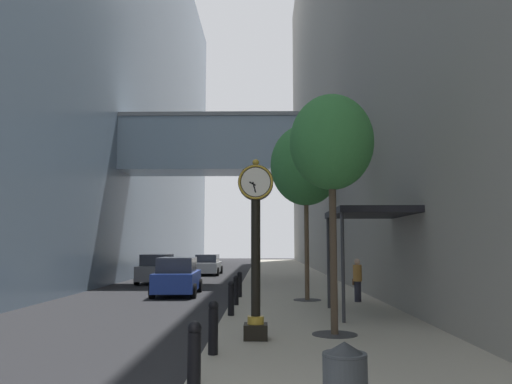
# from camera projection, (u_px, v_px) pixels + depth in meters

# --- Properties ---
(ground_plane) EXTENTS (110.00, 110.00, 0.00)m
(ground_plane) POSITION_uv_depth(u_px,v_px,m) (244.00, 282.00, 31.36)
(ground_plane) COLOR #262628
(ground_plane) RESTS_ON ground
(sidewalk_right) EXTENTS (5.84, 80.00, 0.14)m
(sidewalk_right) POSITION_uv_depth(u_px,v_px,m) (288.00, 278.00, 34.30)
(sidewalk_right) COLOR #ADA593
(sidewalk_right) RESTS_ON ground
(building_block_left) EXTENTS (22.80, 80.00, 33.92)m
(building_block_left) POSITION_uv_depth(u_px,v_px,m) (81.00, 44.00, 36.30)
(building_block_left) COLOR slate
(building_block_left) RESTS_ON ground
(building_block_right) EXTENTS (9.00, 80.00, 37.81)m
(building_block_right) POSITION_uv_depth(u_px,v_px,m) (388.00, 16.00, 36.19)
(building_block_right) COLOR gray
(building_block_right) RESTS_ON ground
(street_clock) EXTENTS (0.84, 0.55, 4.23)m
(street_clock) POSITION_uv_depth(u_px,v_px,m) (256.00, 239.00, 11.73)
(street_clock) COLOR black
(street_clock) RESTS_ON sidewalk_right
(bollard_nearest) EXTENTS (0.21, 0.21, 1.06)m
(bollard_nearest) POSITION_uv_depth(u_px,v_px,m) (194.00, 357.00, 7.23)
(bollard_nearest) COLOR black
(bollard_nearest) RESTS_ON sidewalk_right
(bollard_second) EXTENTS (0.21, 0.21, 1.06)m
(bollard_second) POSITION_uv_depth(u_px,v_px,m) (213.00, 326.00, 9.96)
(bollard_second) COLOR black
(bollard_second) RESTS_ON sidewalk_right
(bollard_fourth) EXTENTS (0.21, 0.21, 1.06)m
(bollard_fourth) POSITION_uv_depth(u_px,v_px,m) (231.00, 297.00, 15.41)
(bollard_fourth) COLOR black
(bollard_fourth) RESTS_ON sidewalk_right
(bollard_fifth) EXTENTS (0.21, 0.21, 1.06)m
(bollard_fifth) POSITION_uv_depth(u_px,v_px,m) (236.00, 289.00, 18.14)
(bollard_fifth) COLOR black
(bollard_fifth) RESTS_ON sidewalk_right
(bollard_sixth) EXTENTS (0.21, 0.21, 1.06)m
(bollard_sixth) POSITION_uv_depth(u_px,v_px,m) (240.00, 284.00, 20.87)
(bollard_sixth) COLOR black
(bollard_sixth) RESTS_ON sidewalk_right
(street_tree_near) EXTENTS (2.11, 2.11, 5.98)m
(street_tree_near) POSITION_uv_depth(u_px,v_px,m) (332.00, 144.00, 12.58)
(street_tree_near) COLOR #333335
(street_tree_near) RESTS_ON sidewalk_right
(street_tree_mid_near) EXTENTS (2.87, 2.87, 7.07)m
(street_tree_mid_near) POSITION_uv_depth(u_px,v_px,m) (306.00, 166.00, 20.22)
(street_tree_mid_near) COLOR #333335
(street_tree_mid_near) RESTS_ON sidewalk_right
(pedestrian_walking) EXTENTS (0.42, 0.50, 1.65)m
(pedestrian_walking) POSITION_uv_depth(u_px,v_px,m) (357.00, 279.00, 19.19)
(pedestrian_walking) COLOR #23232D
(pedestrian_walking) RESTS_ON sidewalk_right
(storefront_awning) EXTENTS (2.40, 3.60, 3.30)m
(storefront_awning) POSITION_uv_depth(u_px,v_px,m) (368.00, 215.00, 15.89)
(storefront_awning) COLOR black
(storefront_awning) RESTS_ON sidewalk_right
(car_grey_near) EXTENTS (1.99, 4.52, 1.75)m
(car_grey_near) POSITION_uv_depth(u_px,v_px,m) (158.00, 269.00, 30.35)
(car_grey_near) COLOR slate
(car_grey_near) RESTS_ON ground
(car_blue_mid) EXTENTS (2.16, 4.29, 1.74)m
(car_blue_mid) POSITION_uv_depth(u_px,v_px,m) (177.00, 277.00, 23.06)
(car_blue_mid) COLOR navy
(car_blue_mid) RESTS_ON ground
(car_silver_far) EXTENTS (2.04, 4.53, 1.58)m
(car_silver_far) POSITION_uv_depth(u_px,v_px,m) (208.00, 265.00, 38.67)
(car_silver_far) COLOR #B7BABF
(car_silver_far) RESTS_ON ground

